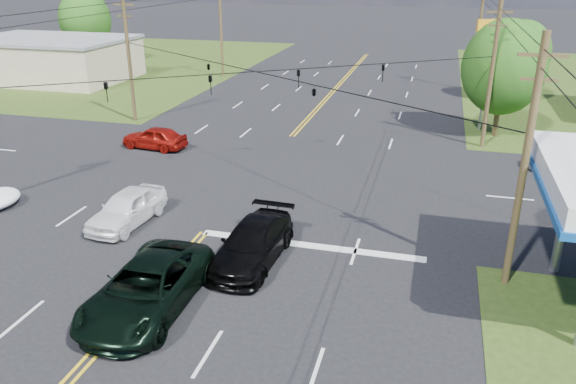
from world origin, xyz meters
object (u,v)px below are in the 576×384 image
(pole_left_far, at_px, (221,28))
(pickup_white, at_px, (127,208))
(retail_nw, at_px, (50,60))
(tree_right_a, at_px, (504,67))
(suv_black, at_px, (253,244))
(pole_right_far, at_px, (479,35))
(tree_far_l, at_px, (85,20))
(pickup_dkgreen, at_px, (147,288))
(pole_nw, at_px, (129,57))
(tree_right_b, at_px, (521,53))
(pole_se, at_px, (525,163))
(pole_ne, at_px, (492,74))

(pole_left_far, relative_size, pickup_white, 2.11)
(retail_nw, xyz_separation_m, pole_left_far, (17.00, 6.00, 3.17))
(retail_nw, height_order, tree_right_a, tree_right_a)
(pole_left_far, distance_m, tree_right_a, 31.39)
(pickup_white, bearing_deg, suv_black, -10.84)
(pole_right_far, relative_size, suv_black, 1.78)
(tree_far_l, bearing_deg, pickup_dkgreen, -54.89)
(retail_nw, relative_size, pole_right_far, 1.60)
(pole_nw, height_order, tree_right_a, pole_nw)
(pole_right_far, bearing_deg, tree_right_b, -48.81)
(tree_right_a, xyz_separation_m, suv_black, (-11.00, -21.93, -4.05))
(pole_se, relative_size, pickup_dkgreen, 1.49)
(pole_se, bearing_deg, tree_right_a, 87.27)
(retail_nw, xyz_separation_m, tree_right_b, (46.50, 2.00, 2.22))
(pole_se, xyz_separation_m, tree_far_l, (-45.00, 41.00, 0.28))
(tree_far_l, xyz_separation_m, pickup_white, (28.12, -40.00, -4.39))
(pole_ne, bearing_deg, pole_nw, 180.00)
(pole_left_far, bearing_deg, tree_right_b, -7.72)
(pole_right_far, xyz_separation_m, tree_far_l, (-45.00, 4.00, 0.03))
(pole_nw, distance_m, tree_right_b, 33.10)
(pole_left_far, relative_size, tree_far_l, 1.15)
(pole_right_far, height_order, suv_black, pole_right_far)
(retail_nw, xyz_separation_m, suv_black, (33.00, -31.93, -1.18))
(pole_left_far, bearing_deg, pole_right_far, 0.00)
(pole_nw, height_order, pole_ne, same)
(pickup_dkgreen, distance_m, suv_black, 4.97)
(tree_right_a, height_order, pickup_dkgreen, tree_right_a)
(pole_right_far, xyz_separation_m, tree_right_b, (3.50, -4.00, -0.95))
(pole_ne, distance_m, pole_right_far, 19.00)
(tree_right_b, bearing_deg, pole_ne, -103.13)
(pole_se, xyz_separation_m, pickup_dkgreen, (-12.50, -5.23, -4.03))
(pole_ne, relative_size, pole_right_far, 0.95)
(retail_nw, relative_size, pole_left_far, 1.60)
(tree_right_a, bearing_deg, pole_se, -92.73)
(pole_ne, xyz_separation_m, pickup_dkgreen, (-12.50, -23.23, -4.03))
(retail_nw, distance_m, pole_nw, 21.60)
(tree_far_l, height_order, pickup_white, tree_far_l)
(tree_right_a, distance_m, pickup_dkgreen, 29.76)
(pickup_dkgreen, xyz_separation_m, pickup_white, (-4.38, 6.23, -0.08))
(pole_right_far, xyz_separation_m, pickup_dkgreen, (-12.50, -42.23, -4.28))
(pole_nw, bearing_deg, pole_ne, 0.00)
(pickup_white, bearing_deg, pole_nw, 123.02)
(pole_right_far, distance_m, suv_black, 39.46)
(tree_right_a, distance_m, suv_black, 24.86)
(pole_se, distance_m, pickup_white, 17.40)
(retail_nw, bearing_deg, suv_black, -44.05)
(tree_right_b, distance_m, pickup_dkgreen, 41.57)
(tree_right_b, height_order, tree_far_l, tree_far_l)
(tree_far_l, height_order, suv_black, tree_far_l)
(pole_left_far, bearing_deg, retail_nw, -160.56)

